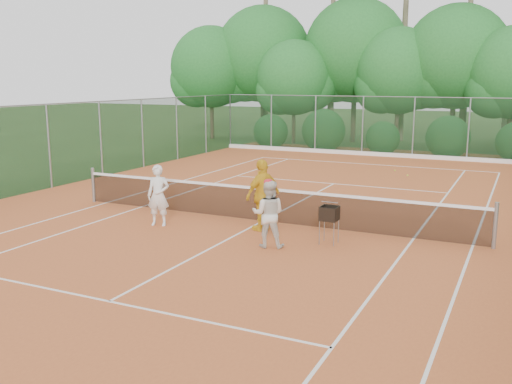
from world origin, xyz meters
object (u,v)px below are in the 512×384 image
(player_white, at_px, (158,195))
(player_center_grp, at_px, (268,214))
(player_yellow, at_px, (263,195))
(ball_hopper, at_px, (329,214))

(player_white, distance_m, player_center_grp, 3.52)
(player_center_grp, relative_size, player_yellow, 0.87)
(player_yellow, height_order, ball_hopper, player_yellow)
(player_white, bearing_deg, player_yellow, -1.71)
(player_white, distance_m, player_yellow, 2.83)
(player_center_grp, distance_m, ball_hopper, 1.48)
(player_white, xyz_separation_m, player_yellow, (2.72, 0.75, 0.11))
(player_center_grp, xyz_separation_m, player_yellow, (-0.75, 1.31, 0.13))
(player_center_grp, bearing_deg, player_yellow, 119.73)
(player_yellow, bearing_deg, player_white, -51.31)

